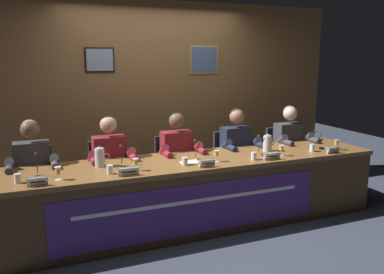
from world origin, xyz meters
name	(u,v)px	position (x,y,z in m)	size (l,w,h in m)	color
ground_plane	(192,224)	(0.00, 0.00, 0.00)	(12.00, 12.00, 0.00)	#383D4C
wall_back_panelled	(154,97)	(0.00, 1.41, 1.30)	(5.53, 0.14, 2.60)	brown
conference_table	(196,182)	(0.00, -0.13, 0.53)	(4.33, 0.86, 0.75)	brown
chair_far_left	(35,189)	(-1.61, 0.61, 0.43)	(0.44, 0.45, 0.89)	black
panelist_far_left	(33,169)	(-1.61, 0.42, 0.70)	(0.51, 0.48, 1.21)	black
nameplate_far_left	(37,181)	(-1.58, -0.34, 0.79)	(0.17, 0.06, 0.08)	white
juice_glass_far_left	(58,171)	(-1.40, -0.23, 0.84)	(0.06, 0.06, 0.12)	white
water_cup_far_left	(18,179)	(-1.74, -0.19, 0.79)	(0.06, 0.06, 0.08)	silver
microphone_far_left	(37,169)	(-1.57, -0.06, 0.82)	(0.06, 0.17, 0.22)	black
chair_left	(109,180)	(-0.81, 0.61, 0.43)	(0.44, 0.45, 0.89)	black
panelist_left	(111,162)	(-0.81, 0.42, 0.70)	(0.51, 0.48, 1.21)	black
nameplate_left	(128,171)	(-0.78, -0.33, 0.79)	(0.20, 0.06, 0.08)	white
juice_glass_left	(136,162)	(-0.68, -0.20, 0.84)	(0.06, 0.06, 0.12)	white
water_cup_left	(110,170)	(-0.93, -0.21, 0.79)	(0.06, 0.06, 0.08)	silver
microphone_left	(123,160)	(-0.76, -0.03, 0.82)	(0.06, 0.17, 0.22)	black
chair_center	(174,173)	(0.00, 0.61, 0.43)	(0.44, 0.45, 0.89)	black
panelist_center	(179,155)	(0.00, 0.42, 0.70)	(0.51, 0.48, 1.21)	black
nameplate_center	(207,163)	(0.03, -0.34, 0.79)	(0.17, 0.06, 0.08)	white
juice_glass_center	(216,154)	(0.20, -0.19, 0.84)	(0.06, 0.06, 0.12)	white
water_cup_center	(185,162)	(-0.16, -0.20, 0.79)	(0.06, 0.06, 0.08)	silver
microphone_center	(198,154)	(0.05, -0.06, 0.82)	(0.06, 0.17, 0.22)	black
chair_right	(231,166)	(0.81, 0.61, 0.43)	(0.44, 0.45, 0.89)	black
panelist_right	(239,149)	(0.81, 0.42, 0.70)	(0.51, 0.48, 1.21)	black
nameplate_right	(272,156)	(0.81, -0.33, 0.79)	(0.20, 0.06, 0.08)	white
juice_glass_right	(281,148)	(0.99, -0.23, 0.84)	(0.06, 0.06, 0.12)	white
water_cup_right	(254,156)	(0.62, -0.27, 0.79)	(0.06, 0.06, 0.08)	silver
microphone_right	(262,148)	(0.83, -0.09, 0.82)	(0.06, 0.17, 0.22)	black
chair_far_right	(282,161)	(1.61, 0.61, 0.43)	(0.44, 0.45, 0.89)	black
panelist_far_right	(292,144)	(1.61, 0.42, 0.70)	(0.51, 0.48, 1.21)	black
nameplate_far_right	(333,150)	(1.63, -0.35, 0.79)	(0.17, 0.06, 0.08)	white
juice_glass_far_right	(336,143)	(1.77, -0.24, 0.84)	(0.06, 0.06, 0.12)	white
water_cup_far_right	(312,148)	(1.46, -0.19, 0.79)	(0.06, 0.06, 0.08)	silver
microphone_far_right	(319,142)	(1.65, -0.09, 0.82)	(0.06, 0.17, 0.22)	black
water_pitcher_left_side	(100,157)	(-0.97, 0.09, 0.84)	(0.15, 0.10, 0.21)	silver
water_pitcher_right_side	(268,143)	(0.98, 0.03, 0.84)	(0.15, 0.10, 0.21)	silver
document_stack_center	(191,162)	(-0.06, -0.13, 0.76)	(0.22, 0.17, 0.01)	white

